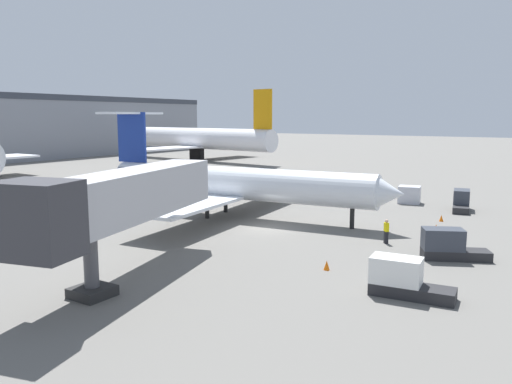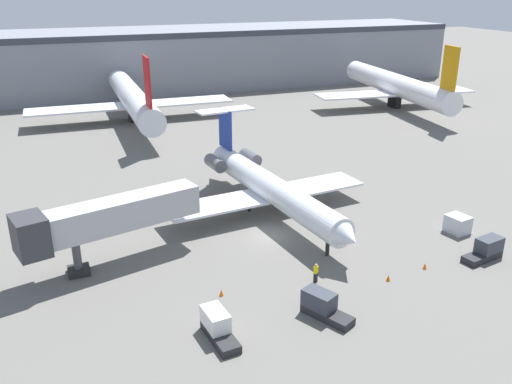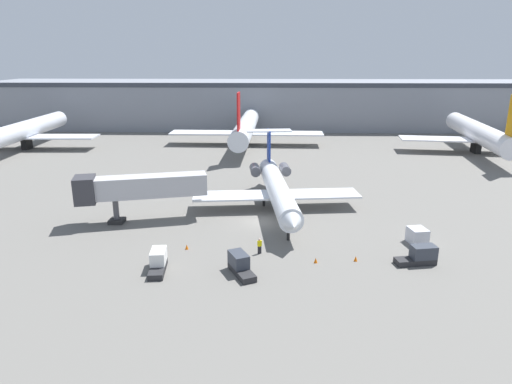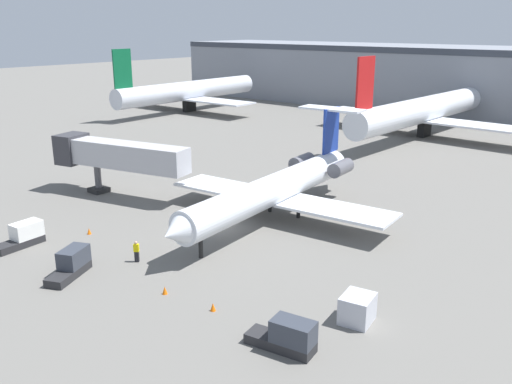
{
  "view_description": "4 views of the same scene",
  "coord_description": "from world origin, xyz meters",
  "px_view_note": "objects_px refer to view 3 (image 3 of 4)",
  "views": [
    {
      "loc": [
        -33.44,
        -19.96,
        8.69
      ],
      "look_at": [
        2.39,
        2.61,
        2.36
      ],
      "focal_mm": 35.48,
      "sensor_mm": 36.0,
      "label": 1
    },
    {
      "loc": [
        -18.8,
        -43.49,
        23.08
      ],
      "look_at": [
        1.05,
        5.83,
        2.31
      ],
      "focal_mm": 37.93,
      "sensor_mm": 36.0,
      "label": 2
    },
    {
      "loc": [
        0.95,
        -53.14,
        19.84
      ],
      "look_at": [
        -0.45,
        0.61,
        3.75
      ],
      "focal_mm": 31.81,
      "sensor_mm": 36.0,
      "label": 3
    },
    {
      "loc": [
        32.16,
        -32.82,
        17.43
      ],
      "look_at": [
        2.78,
        1.63,
        3.55
      ],
      "focal_mm": 38.39,
      "sensor_mm": 36.0,
      "label": 4
    }
  ],
  "objects_px": {
    "jet_bridge": "(134,188)",
    "parked_airliner_west_end": "(24,131)",
    "baggage_tug_spare": "(240,265)",
    "baggage_tug_lead": "(420,256)",
    "cargo_container_uld": "(417,236)",
    "regional_jet": "(277,187)",
    "traffic_cone_near": "(356,259)",
    "baggage_tug_trailing": "(158,262)",
    "parked_airliner_west_mid": "(246,127)",
    "ground_crew_marshaller": "(260,246)",
    "traffic_cone_mid": "(316,260)",
    "parked_airliner_centre": "(478,133)",
    "traffic_cone_far": "(187,247)"
  },
  "relations": [
    {
      "from": "jet_bridge",
      "to": "cargo_container_uld",
      "type": "height_order",
      "value": "jet_bridge"
    },
    {
      "from": "regional_jet",
      "to": "parked_airliner_west_mid",
      "type": "bearing_deg",
      "value": 97.68
    },
    {
      "from": "jet_bridge",
      "to": "traffic_cone_near",
      "type": "height_order",
      "value": "jet_bridge"
    },
    {
      "from": "regional_jet",
      "to": "baggage_tug_trailing",
      "type": "xyz_separation_m",
      "value": [
        -11.75,
        -18.79,
        -2.21
      ]
    },
    {
      "from": "parked_airliner_west_mid",
      "to": "ground_crew_marshaller",
      "type": "bearing_deg",
      "value": -86.06
    },
    {
      "from": "regional_jet",
      "to": "baggage_tug_spare",
      "type": "xyz_separation_m",
      "value": [
        -3.8,
        -19.28,
        -2.21
      ]
    },
    {
      "from": "cargo_container_uld",
      "to": "regional_jet",
      "type": "bearing_deg",
      "value": 142.97
    },
    {
      "from": "jet_bridge",
      "to": "parked_airliner_west_end",
      "type": "bearing_deg",
      "value": 129.55
    },
    {
      "from": "jet_bridge",
      "to": "ground_crew_marshaller",
      "type": "relative_size",
      "value": 9.47
    },
    {
      "from": "traffic_cone_near",
      "to": "traffic_cone_far",
      "type": "distance_m",
      "value": 17.76
    },
    {
      "from": "baggage_tug_lead",
      "to": "regional_jet",
      "type": "bearing_deg",
      "value": 129.76
    },
    {
      "from": "baggage_tug_trailing",
      "to": "parked_airliner_west_end",
      "type": "relative_size",
      "value": 0.11
    },
    {
      "from": "traffic_cone_near",
      "to": "baggage_tug_trailing",
      "type": "bearing_deg",
      "value": -172.97
    },
    {
      "from": "parked_airliner_west_mid",
      "to": "traffic_cone_far",
      "type": "bearing_deg",
      "value": -93.47
    },
    {
      "from": "baggage_tug_spare",
      "to": "parked_airliner_west_end",
      "type": "relative_size",
      "value": 0.11
    },
    {
      "from": "ground_crew_marshaller",
      "to": "parked_airliner_centre",
      "type": "xyz_separation_m",
      "value": [
        45.39,
        53.02,
        3.47
      ]
    },
    {
      "from": "baggage_tug_trailing",
      "to": "baggage_tug_spare",
      "type": "bearing_deg",
      "value": -3.5
    },
    {
      "from": "ground_crew_marshaller",
      "to": "traffic_cone_near",
      "type": "bearing_deg",
      "value": -9.16
    },
    {
      "from": "jet_bridge",
      "to": "cargo_container_uld",
      "type": "bearing_deg",
      "value": -10.43
    },
    {
      "from": "baggage_tug_lead",
      "to": "baggage_tug_trailing",
      "type": "bearing_deg",
      "value": -175.57
    },
    {
      "from": "baggage_tug_lead",
      "to": "baggage_tug_spare",
      "type": "height_order",
      "value": "same"
    },
    {
      "from": "traffic_cone_near",
      "to": "traffic_cone_mid",
      "type": "relative_size",
      "value": 1.0
    },
    {
      "from": "traffic_cone_near",
      "to": "parked_airliner_centre",
      "type": "bearing_deg",
      "value": 56.86
    },
    {
      "from": "baggage_tug_spare",
      "to": "parked_airliner_centre",
      "type": "distance_m",
      "value": 74.44
    },
    {
      "from": "jet_bridge",
      "to": "parked_airliner_west_end",
      "type": "xyz_separation_m",
      "value": [
        -37.23,
        45.08,
        -0.18
      ]
    },
    {
      "from": "cargo_container_uld",
      "to": "traffic_cone_mid",
      "type": "bearing_deg",
      "value": -155.6
    },
    {
      "from": "baggage_tug_lead",
      "to": "parked_airliner_west_end",
      "type": "height_order",
      "value": "parked_airliner_west_end"
    },
    {
      "from": "traffic_cone_mid",
      "to": "cargo_container_uld",
      "type": "bearing_deg",
      "value": 24.4
    },
    {
      "from": "regional_jet",
      "to": "traffic_cone_near",
      "type": "bearing_deg",
      "value": -64.74
    },
    {
      "from": "baggage_tug_trailing",
      "to": "parked_airliner_centre",
      "type": "xyz_separation_m",
      "value": [
        55.13,
        57.0,
        3.49
      ]
    },
    {
      "from": "ground_crew_marshaller",
      "to": "parked_airliner_west_mid",
      "type": "distance_m",
      "value": 61.13
    },
    {
      "from": "traffic_cone_near",
      "to": "parked_airliner_west_end",
      "type": "xyz_separation_m",
      "value": [
        -62.66,
        55.97,
        3.95
      ]
    },
    {
      "from": "traffic_cone_far",
      "to": "parked_airliner_west_end",
      "type": "bearing_deg",
      "value": 130.13
    },
    {
      "from": "baggage_tug_spare",
      "to": "traffic_cone_mid",
      "type": "xyz_separation_m",
      "value": [
        7.45,
        2.39,
        -0.56
      ]
    },
    {
      "from": "jet_bridge",
      "to": "baggage_tug_trailing",
      "type": "height_order",
      "value": "jet_bridge"
    },
    {
      "from": "baggage_tug_lead",
      "to": "cargo_container_uld",
      "type": "height_order",
      "value": "baggage_tug_lead"
    },
    {
      "from": "regional_jet",
      "to": "baggage_tug_spare",
      "type": "distance_m",
      "value": 19.77
    },
    {
      "from": "regional_jet",
      "to": "traffic_cone_near",
      "type": "relative_size",
      "value": 52.32
    },
    {
      "from": "jet_bridge",
      "to": "parked_airliner_centre",
      "type": "bearing_deg",
      "value": 35.58
    },
    {
      "from": "regional_jet",
      "to": "traffic_cone_far",
      "type": "height_order",
      "value": "regional_jet"
    },
    {
      "from": "regional_jet",
      "to": "parked_airliner_west_end",
      "type": "distance_m",
      "value": 67.71
    },
    {
      "from": "regional_jet",
      "to": "parked_airliner_west_end",
      "type": "xyz_separation_m",
      "value": [
        -54.93,
        39.58,
        1.18
      ]
    },
    {
      "from": "jet_bridge",
      "to": "baggage_tug_spare",
      "type": "relative_size",
      "value": 3.8
    },
    {
      "from": "baggage_tug_spare",
      "to": "parked_airliner_centre",
      "type": "height_order",
      "value": "parked_airliner_centre"
    },
    {
      "from": "cargo_container_uld",
      "to": "parked_airliner_west_end",
      "type": "xyz_separation_m",
      "value": [
        -70.29,
        51.17,
        3.35
      ]
    },
    {
      "from": "baggage_tug_spare",
      "to": "traffic_cone_near",
      "type": "relative_size",
      "value": 7.66
    },
    {
      "from": "parked_airliner_west_end",
      "to": "traffic_cone_mid",
      "type": "bearing_deg",
      "value": -43.95
    },
    {
      "from": "jet_bridge",
      "to": "parked_airliner_west_mid",
      "type": "height_order",
      "value": "parked_airliner_west_mid"
    },
    {
      "from": "baggage_tug_lead",
      "to": "parked_airliner_west_mid",
      "type": "height_order",
      "value": "parked_airliner_west_mid"
    },
    {
      "from": "baggage_tug_trailing",
      "to": "cargo_container_uld",
      "type": "relative_size",
      "value": 1.72
    }
  ]
}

